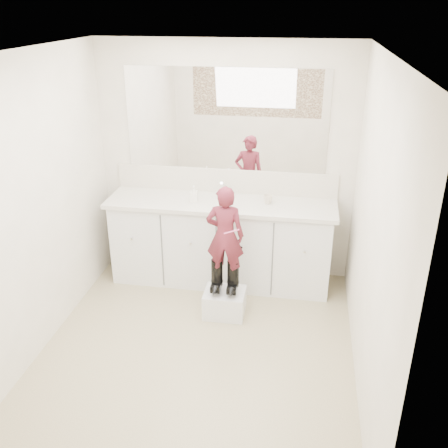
# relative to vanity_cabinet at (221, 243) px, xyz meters

# --- Properties ---
(floor) EXTENTS (3.00, 3.00, 0.00)m
(floor) POSITION_rel_vanity_cabinet_xyz_m (0.00, -1.23, -0.42)
(floor) COLOR #867657
(floor) RESTS_ON ground
(ceiling) EXTENTS (3.00, 3.00, 0.00)m
(ceiling) POSITION_rel_vanity_cabinet_xyz_m (0.00, -1.23, 1.97)
(ceiling) COLOR white
(ceiling) RESTS_ON wall_back
(wall_back) EXTENTS (2.60, 0.00, 2.60)m
(wall_back) POSITION_rel_vanity_cabinet_xyz_m (0.00, 0.27, 0.77)
(wall_back) COLOR beige
(wall_back) RESTS_ON floor
(wall_front) EXTENTS (2.60, 0.00, 2.60)m
(wall_front) POSITION_rel_vanity_cabinet_xyz_m (0.00, -2.73, 0.77)
(wall_front) COLOR beige
(wall_front) RESTS_ON floor
(wall_left) EXTENTS (0.00, 3.00, 3.00)m
(wall_left) POSITION_rel_vanity_cabinet_xyz_m (-1.30, -1.23, 0.78)
(wall_left) COLOR beige
(wall_left) RESTS_ON floor
(wall_right) EXTENTS (0.00, 3.00, 3.00)m
(wall_right) POSITION_rel_vanity_cabinet_xyz_m (1.30, -1.23, 0.78)
(wall_right) COLOR beige
(wall_right) RESTS_ON floor
(vanity_cabinet) EXTENTS (2.20, 0.55, 0.85)m
(vanity_cabinet) POSITION_rel_vanity_cabinet_xyz_m (0.00, 0.00, 0.00)
(vanity_cabinet) COLOR silver
(vanity_cabinet) RESTS_ON floor
(countertop) EXTENTS (2.28, 0.58, 0.04)m
(countertop) POSITION_rel_vanity_cabinet_xyz_m (0.00, -0.01, 0.45)
(countertop) COLOR beige
(countertop) RESTS_ON vanity_cabinet
(backsplash) EXTENTS (2.28, 0.03, 0.25)m
(backsplash) POSITION_rel_vanity_cabinet_xyz_m (0.00, 0.26, 0.59)
(backsplash) COLOR beige
(backsplash) RESTS_ON countertop
(mirror) EXTENTS (2.00, 0.02, 1.00)m
(mirror) POSITION_rel_vanity_cabinet_xyz_m (0.00, 0.26, 1.22)
(mirror) COLOR white
(mirror) RESTS_ON wall_back
(dot_panel) EXTENTS (2.00, 0.01, 1.20)m
(dot_panel) POSITION_rel_vanity_cabinet_xyz_m (0.00, -2.71, 1.22)
(dot_panel) COLOR #472819
(dot_panel) RESTS_ON wall_front
(faucet) EXTENTS (0.08, 0.08, 0.10)m
(faucet) POSITION_rel_vanity_cabinet_xyz_m (0.00, 0.15, 0.52)
(faucet) COLOR silver
(faucet) RESTS_ON countertop
(cup) EXTENTS (0.12, 0.12, 0.09)m
(cup) POSITION_rel_vanity_cabinet_xyz_m (0.46, 0.02, 0.51)
(cup) COLOR beige
(cup) RESTS_ON countertop
(soap_bottle) EXTENTS (0.08, 0.08, 0.16)m
(soap_bottle) POSITION_rel_vanity_cabinet_xyz_m (-0.26, -0.06, 0.55)
(soap_bottle) COLOR white
(soap_bottle) RESTS_ON countertop
(step_stool) EXTENTS (0.38, 0.32, 0.24)m
(step_stool) POSITION_rel_vanity_cabinet_xyz_m (0.14, -0.63, -0.30)
(step_stool) COLOR silver
(step_stool) RESTS_ON floor
(boot_left) EXTENTS (0.12, 0.21, 0.31)m
(boot_left) POSITION_rel_vanity_cabinet_xyz_m (0.07, -0.61, -0.03)
(boot_left) COLOR black
(boot_left) RESTS_ON step_stool
(boot_right) EXTENTS (0.12, 0.21, 0.31)m
(boot_right) POSITION_rel_vanity_cabinet_xyz_m (0.22, -0.61, -0.03)
(boot_right) COLOR black
(boot_right) RESTS_ON step_stool
(toddler) EXTENTS (0.34, 0.23, 0.93)m
(toddler) POSITION_rel_vanity_cabinet_xyz_m (0.14, -0.61, 0.38)
(toddler) COLOR #992F45
(toddler) RESTS_ON step_stool
(toothbrush) EXTENTS (0.14, 0.01, 0.06)m
(toothbrush) POSITION_rel_vanity_cabinet_xyz_m (0.21, -0.69, 0.47)
(toothbrush) COLOR pink
(toothbrush) RESTS_ON toddler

